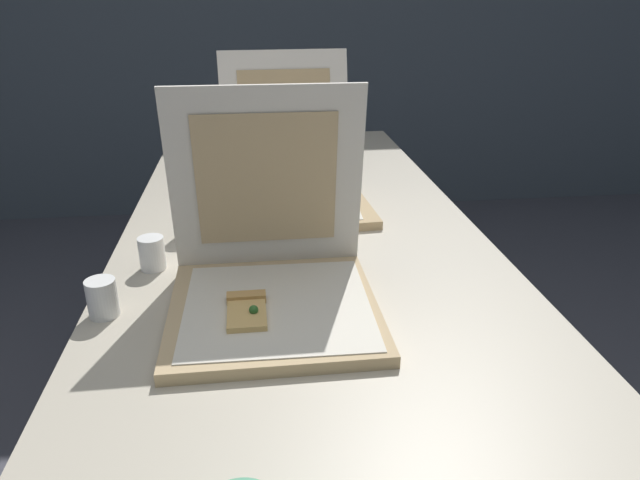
% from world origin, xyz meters
% --- Properties ---
extents(table, '(0.85, 2.14, 0.75)m').
position_xyz_m(table, '(0.00, 0.59, 0.70)').
color(table, '#BCB29E').
rests_on(table, ground).
extents(pizza_box_front, '(0.37, 0.37, 0.38)m').
position_xyz_m(pizza_box_front, '(-0.09, 0.27, 0.81)').
color(pizza_box_front, tan).
rests_on(pizza_box_front, table).
extents(pizza_box_middle, '(0.39, 0.47, 0.38)m').
position_xyz_m(pizza_box_middle, '(-0.00, 0.83, 0.81)').
color(pizza_box_middle, tan).
rests_on(pizza_box_middle, table).
extents(cup_white_near_left, '(0.05, 0.05, 0.07)m').
position_xyz_m(cup_white_near_left, '(-0.39, 0.27, 0.79)').
color(cup_white_near_left, white).
rests_on(cup_white_near_left, table).
extents(cup_white_mid, '(0.05, 0.05, 0.07)m').
position_xyz_m(cup_white_mid, '(-0.27, 0.62, 0.79)').
color(cup_white_mid, white).
rests_on(cup_white_mid, table).
extents(cup_white_near_center, '(0.05, 0.05, 0.07)m').
position_xyz_m(cup_white_near_center, '(-0.33, 0.46, 0.79)').
color(cup_white_near_center, white).
rests_on(cup_white_near_center, table).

